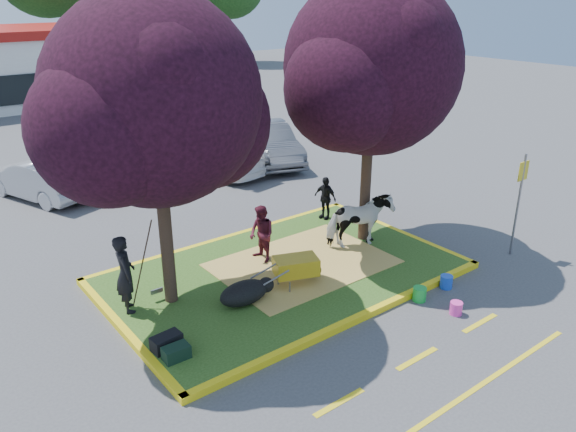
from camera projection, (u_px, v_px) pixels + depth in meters
ground at (283, 276)px, 13.73m from camera, size 90.00×90.00×0.00m
median_island at (283, 273)px, 13.71m from camera, size 8.00×5.00×0.15m
curb_near at (357, 319)px, 11.81m from camera, size 8.30×0.16×0.15m
curb_far at (227, 239)px, 15.60m from camera, size 8.30×0.16×0.15m
curb_left at (124, 331)px, 11.40m from camera, size 0.16×5.30×0.15m
curb_right at (397, 232)px, 16.02m from camera, size 0.16×5.30×0.15m
straw_bedding at (303, 263)px, 14.02m from camera, size 4.20×3.00×0.01m
tree_purple_left at (156, 110)px, 10.80m from camera, size 5.06×4.20×6.51m
tree_purple_right at (373, 75)px, 13.81m from camera, size 5.30×4.40×6.82m
fire_lane_stripe_a at (339, 403)px, 9.52m from camera, size 1.10×0.12×0.01m
fire_lane_stripe_b at (417, 359)px, 10.65m from camera, size 1.10×0.12×0.01m
fire_lane_stripe_c at (480, 323)px, 11.78m from camera, size 1.10×0.12×0.01m
fire_lane_long at (471, 392)px, 9.77m from camera, size 6.00×0.10×0.01m
retail_building at (35, 64)px, 34.55m from camera, size 20.40×8.40×4.40m
cow at (359, 221)px, 14.70m from camera, size 1.86×1.23×1.45m
calf at (244, 293)px, 12.16m from camera, size 1.20×0.73×0.50m
handler at (125, 274)px, 11.69m from camera, size 0.54×0.70×1.72m
visitor_a at (262, 234)px, 13.91m from camera, size 0.55×0.71×1.45m
visitor_b at (325, 198)px, 16.58m from camera, size 0.47×0.80×1.28m
wheelbarrow at (296, 266)px, 12.87m from camera, size 1.78×0.91×0.67m
gear_bag_dark at (167, 342)px, 10.65m from camera, size 0.60×0.36×0.29m
gear_bag_green at (176, 353)px, 10.37m from camera, size 0.50×0.32×0.26m
sign_post at (520, 193)px, 14.22m from camera, size 0.38×0.06×2.74m
bucket_green at (419, 294)px, 12.59m from camera, size 0.32×0.32×0.32m
bucket_pink at (456, 308)px, 12.06m from camera, size 0.30×0.30×0.29m
bucket_blue at (446, 282)px, 13.13m from camera, size 0.34×0.34×0.31m
car_silver at (38, 178)px, 18.63m from camera, size 2.77×4.35×1.35m
car_red at (102, 167)px, 19.91m from camera, size 2.71×5.00×1.33m
car_white at (218, 159)px, 21.07m from camera, size 2.39×4.32×1.19m
car_grey at (268, 143)px, 22.52m from camera, size 3.06×5.06×1.57m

